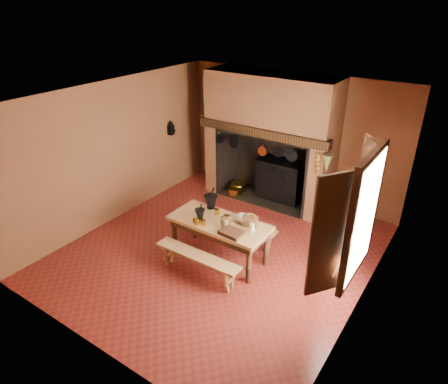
% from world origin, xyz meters
% --- Properties ---
extents(floor, '(5.50, 5.50, 0.00)m').
position_xyz_m(floor, '(0.00, 0.00, 0.00)').
color(floor, maroon).
rests_on(floor, ground).
extents(ceiling, '(5.50, 5.50, 0.00)m').
position_xyz_m(ceiling, '(0.00, 0.00, 2.80)').
color(ceiling, silver).
rests_on(ceiling, back_wall).
extents(back_wall, '(5.00, 0.02, 2.80)m').
position_xyz_m(back_wall, '(0.00, 2.75, 1.40)').
color(back_wall, brown).
rests_on(back_wall, floor).
extents(wall_left, '(0.02, 5.50, 2.80)m').
position_xyz_m(wall_left, '(-2.50, 0.00, 1.40)').
color(wall_left, brown).
rests_on(wall_left, floor).
extents(wall_right, '(0.02, 5.50, 2.80)m').
position_xyz_m(wall_right, '(2.50, 0.00, 1.40)').
color(wall_right, brown).
rests_on(wall_right, floor).
extents(wall_front, '(5.00, 0.02, 2.80)m').
position_xyz_m(wall_front, '(0.00, -2.75, 1.40)').
color(wall_front, brown).
rests_on(wall_front, floor).
extents(chimney_breast, '(2.95, 0.96, 2.80)m').
position_xyz_m(chimney_breast, '(-0.30, 2.31, 1.81)').
color(chimney_breast, brown).
rests_on(chimney_breast, floor).
extents(iron_range, '(1.12, 0.55, 1.60)m').
position_xyz_m(iron_range, '(-0.04, 2.45, 0.48)').
color(iron_range, black).
rests_on(iron_range, floor).
extents(hearth_pans, '(0.51, 0.62, 0.20)m').
position_xyz_m(hearth_pans, '(-1.05, 2.22, 0.09)').
color(hearth_pans, gold).
rests_on(hearth_pans, floor).
extents(hanging_pans, '(1.92, 0.29, 0.27)m').
position_xyz_m(hanging_pans, '(-0.34, 1.81, 1.36)').
color(hanging_pans, black).
rests_on(hanging_pans, chimney_breast).
extents(onion_string, '(0.12, 0.10, 0.46)m').
position_xyz_m(onion_string, '(1.00, 1.79, 1.33)').
color(onion_string, '#A4651E').
rests_on(onion_string, chimney_breast).
extents(herb_bunch, '(0.20, 0.20, 0.35)m').
position_xyz_m(herb_bunch, '(1.18, 1.79, 1.38)').
color(herb_bunch, brown).
rests_on(herb_bunch, chimney_breast).
extents(window, '(0.39, 1.75, 1.76)m').
position_xyz_m(window, '(2.35, -0.40, 1.70)').
color(window, white).
rests_on(window, wall_right).
extents(wall_coffee_mill, '(0.23, 0.16, 0.31)m').
position_xyz_m(wall_coffee_mill, '(-2.42, 1.55, 1.52)').
color(wall_coffee_mill, black).
rests_on(wall_coffee_mill, wall_left).
extents(work_table, '(1.74, 0.77, 0.75)m').
position_xyz_m(work_table, '(0.11, -0.19, 0.63)').
color(work_table, tan).
rests_on(work_table, floor).
extents(bench_front, '(1.55, 0.27, 0.44)m').
position_xyz_m(bench_front, '(0.11, -0.82, 0.33)').
color(bench_front, tan).
rests_on(bench_front, floor).
extents(bench_back, '(1.49, 0.26, 0.42)m').
position_xyz_m(bench_back, '(0.11, 0.46, 0.31)').
color(bench_back, tan).
rests_on(bench_back, floor).
extents(mortar_large, '(0.25, 0.25, 0.42)m').
position_xyz_m(mortar_large, '(-0.28, 0.11, 0.89)').
color(mortar_large, black).
rests_on(mortar_large, work_table).
extents(mortar_small, '(0.18, 0.18, 0.30)m').
position_xyz_m(mortar_small, '(-0.22, -0.30, 0.85)').
color(mortar_small, black).
rests_on(mortar_small, work_table).
extents(coffee_grinder, '(0.17, 0.13, 0.19)m').
position_xyz_m(coffee_grinder, '(0.23, -0.17, 0.82)').
color(coffee_grinder, '#382012').
rests_on(coffee_grinder, work_table).
extents(brass_mug_a, '(0.10, 0.10, 0.10)m').
position_xyz_m(brass_mug_a, '(-0.04, -0.44, 0.80)').
color(brass_mug_a, gold).
rests_on(brass_mug_a, work_table).
extents(brass_mug_b, '(0.12, 0.12, 0.10)m').
position_xyz_m(brass_mug_b, '(-0.06, -0.02, 0.80)').
color(brass_mug_b, gold).
rests_on(brass_mug_b, work_table).
extents(mixing_bowl, '(0.35, 0.35, 0.07)m').
position_xyz_m(mixing_bowl, '(0.44, 0.05, 0.79)').
color(mixing_bowl, '#B5B28B').
rests_on(mixing_bowl, work_table).
extents(stoneware_crock, '(0.14, 0.14, 0.17)m').
position_xyz_m(stoneware_crock, '(0.30, -0.30, 0.84)').
color(stoneware_crock, brown).
rests_on(stoneware_crock, work_table).
extents(glass_jar, '(0.09, 0.09, 0.14)m').
position_xyz_m(glass_jar, '(0.73, -0.16, 0.82)').
color(glass_jar, beige).
rests_on(glass_jar, work_table).
extents(wicker_basket, '(0.30, 0.26, 0.24)m').
position_xyz_m(wicker_basket, '(0.60, -0.00, 0.83)').
color(wicker_basket, '#502E18').
rests_on(wicker_basket, work_table).
extents(wooden_tray, '(0.40, 0.30, 0.07)m').
position_xyz_m(wooden_tray, '(0.51, -0.42, 0.79)').
color(wooden_tray, '#382012').
rests_on(wooden_tray, work_table).
extents(brass_cup, '(0.17, 0.17, 0.11)m').
position_xyz_m(brass_cup, '(-0.14, -0.50, 0.81)').
color(brass_cup, gold).
rests_on(brass_cup, work_table).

